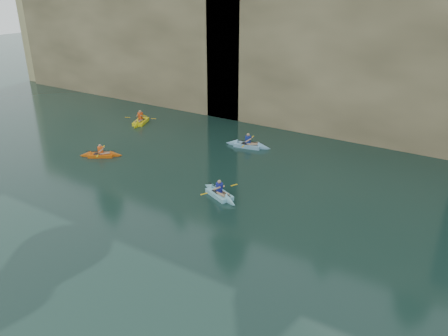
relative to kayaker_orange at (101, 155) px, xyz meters
The scene contains 10 objects.
ground 14.54m from the kayaker_orange, 43.41° to the right, with size 160.00×160.00×0.00m, color black.
cliff 23.37m from the kayaker_orange, 62.16° to the left, with size 70.00×16.00×12.00m, color tan.
cliff_slab_west 16.57m from the kayaker_orange, 126.82° to the left, with size 26.00×2.40×10.56m, color tan.
cliff_slab_center 18.65m from the kayaker_orange, 45.09° to the left, with size 24.00×2.40×11.40m, color tan.
sea_cave_west 14.20m from the kayaker_orange, 121.88° to the left, with size 4.50×1.00×4.00m, color black.
sea_cave_center 13.72m from the kayaker_orange, 61.23° to the left, with size 3.50×1.00×3.20m, color black.
kayaker_orange is the anchor object (origin of this frame).
kayaker_ltblue_near 9.58m from the kayaker_orange, ahead, with size 2.99×2.15×1.17m.
kayaker_yellow 7.30m from the kayaker_orange, 111.99° to the left, with size 2.39×3.25×1.32m.
kayaker_ltblue_mid 9.77m from the kayaker_orange, 42.69° to the left, with size 3.32×2.40×1.23m.
Camera 1 is at (10.27, -7.90, 10.54)m, focal length 35.00 mm.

